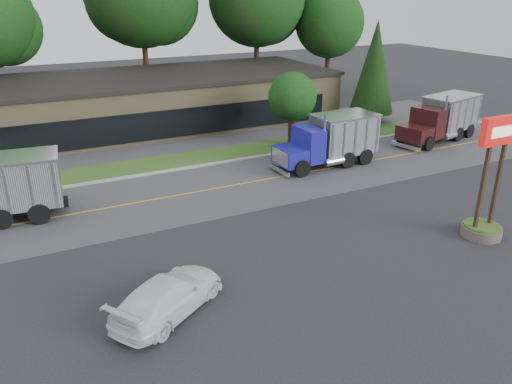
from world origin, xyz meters
TOP-DOWN VIEW (x-y plane):
  - ground at (0.00, 0.00)m, footprint 140.00×140.00m
  - road at (0.00, 9.00)m, footprint 60.00×8.00m
  - center_line at (0.00, 9.00)m, footprint 60.00×0.12m
  - curb at (0.00, 13.20)m, footprint 60.00×0.30m
  - grass_verge at (0.00, 15.00)m, footprint 60.00×3.40m
  - far_parking at (0.00, 20.00)m, footprint 60.00×7.00m
  - strip_mall at (2.00, 26.00)m, footprint 32.00×12.00m
  - bilo_sign at (10.50, -2.50)m, footprint 2.20×1.90m
  - tree_far_d at (16.16, 33.13)m, footprint 10.81×10.17m
  - tree_far_e at (24.12, 31.10)m, footprint 8.03×7.56m
  - evergreen_right at (20.00, 18.00)m, footprint 3.88×3.88m
  - tree_verge at (10.06, 15.05)m, footprint 3.86×3.64m
  - dump_truck_blue at (9.97, 9.67)m, footprint 7.35×2.85m
  - dump_truck_maroon at (21.30, 10.83)m, footprint 8.29×4.20m
  - rally_car at (-5.00, -1.68)m, footprint 5.29×4.44m

SIDE VIEW (x-z plane):
  - ground at x=0.00m, z-range 0.00..0.00m
  - road at x=0.00m, z-range -0.01..0.01m
  - center_line at x=0.00m, z-range 0.00..0.00m
  - curb at x=0.00m, z-range -0.06..0.06m
  - grass_verge at x=0.00m, z-range -0.01..0.01m
  - far_parking at x=0.00m, z-range -0.01..0.01m
  - rally_car at x=-5.00m, z-range 0.00..1.45m
  - dump_truck_blue at x=9.97m, z-range 0.12..3.48m
  - dump_truck_maroon at x=21.30m, z-range 0.12..3.48m
  - strip_mall at x=2.00m, z-range 0.00..4.00m
  - bilo_sign at x=10.50m, z-range -0.95..5.00m
  - tree_verge at x=10.06m, z-range 0.75..6.26m
  - evergreen_right at x=20.00m, z-range 0.43..9.25m
  - tree_far_e at x=24.12m, z-range 1.58..13.04m
  - tree_far_d at x=16.16m, z-range 2.13..17.55m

